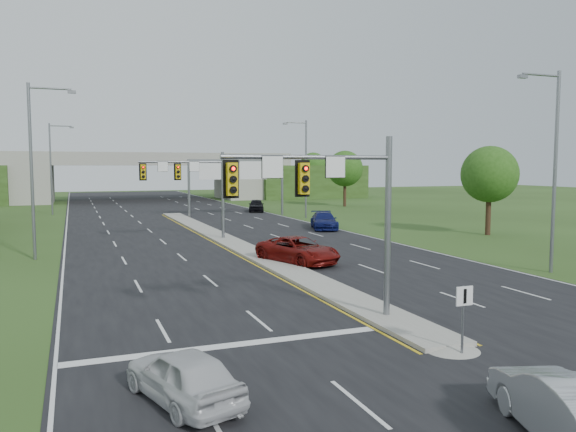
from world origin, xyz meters
The scene contains 23 objects.
ground centered at (0.00, 0.00, 0.00)m, with size 240.00×240.00×0.00m, color #2A4217.
road centered at (0.00, 35.00, 0.01)m, with size 24.00×160.00×0.02m, color black.
median centered at (0.00, 23.00, 0.10)m, with size 2.00×54.00×0.16m, color gray.
median_nose centered at (0.00, -4.00, 0.10)m, with size 2.00×2.00×0.16m, color gray.
lane_markings centered at (-0.60, 28.91, 0.02)m, with size 23.72×160.00×0.01m.
signal_mast_near centered at (-2.26, -0.07, 4.73)m, with size 6.62×0.60×7.00m.
signal_mast_far centered at (-2.26, 24.93, 4.73)m, with size 6.62×0.60×7.00m.
keep_right_sign centered at (0.00, -4.53, 1.52)m, with size 0.60×0.13×2.20m.
sign_gantry centered at (6.68, 44.92, 5.24)m, with size 11.58×0.44×6.67m.
overpass centered at (0.00, 80.00, 3.55)m, with size 80.00×14.00×8.10m.
lightpole_l_mid centered at (-13.30, 20.00, 6.10)m, with size 2.85×0.25×11.00m.
lightpole_l_far centered at (-13.30, 55.00, 6.10)m, with size 2.85×0.25×11.00m.
lightpole_r_near centered at (13.30, 5.00, 6.10)m, with size 2.85×0.25×11.00m.
lightpole_r_far centered at (13.30, 40.00, 6.10)m, with size 2.85×0.25×11.00m.
tree_r_near centered at (22.00, 20.00, 5.18)m, with size 4.80×4.80×7.60m.
tree_r_mid centered at (26.00, 55.00, 5.51)m, with size 5.20×5.20×8.12m.
tree_back_c centered at (24.00, 94.00, 5.51)m, with size 5.60×5.60×8.32m.
tree_back_d centered at (38.00, 94.00, 5.84)m, with size 6.00×6.00×8.85m.
car_white centered at (-8.74, -4.87, 0.71)m, with size 1.62×4.02×1.37m, color silver.
car_silver centered at (-1.50, -9.87, 0.79)m, with size 1.63×4.67×1.54m, color #B3B6BB.
car_far_a centered at (1.50, 12.78, 0.81)m, with size 2.63×5.70×1.58m, color #660D0A.
car_far_b centered at (10.67, 28.94, 0.81)m, with size 2.21×5.44×1.58m, color #0D1451.
car_far_c centered at (11.00, 50.58, 0.83)m, with size 1.91×4.74×1.61m, color black.
Camera 1 is at (-11.16, -18.42, 5.88)m, focal length 35.00 mm.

